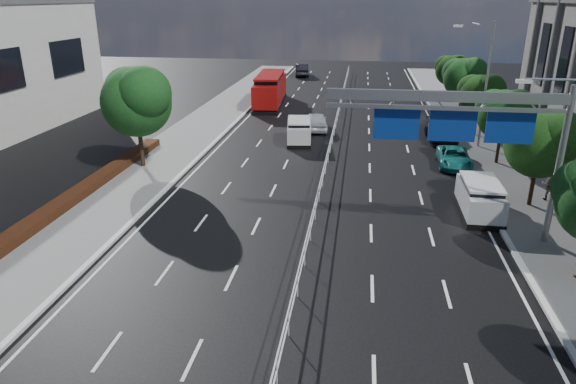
# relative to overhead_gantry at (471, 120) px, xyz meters

# --- Properties ---
(ground) EXTENTS (160.00, 160.00, 0.00)m
(ground) POSITION_rel_overhead_gantry_xyz_m (-6.74, -10.05, -5.61)
(ground) COLOR black
(ground) RESTS_ON ground
(kerb_near) EXTENTS (0.25, 140.00, 0.15)m
(kerb_near) POSITION_rel_overhead_gantry_xyz_m (-15.74, -10.05, -5.54)
(kerb_near) COLOR silver
(kerb_near) RESTS_ON ground
(median_fence) EXTENTS (0.05, 85.00, 1.02)m
(median_fence) POSITION_rel_overhead_gantry_xyz_m (-6.74, 12.45, -5.08)
(median_fence) COLOR silver
(median_fence) RESTS_ON ground
(overhead_gantry) EXTENTS (10.24, 0.38, 7.45)m
(overhead_gantry) POSITION_rel_overhead_gantry_xyz_m (0.00, 0.00, 0.00)
(overhead_gantry) COLOR gray
(overhead_gantry) RESTS_ON ground
(streetlight_far) EXTENTS (2.78, 2.40, 9.00)m
(streetlight_far) POSITION_rel_overhead_gantry_xyz_m (3.76, 15.95, -0.40)
(streetlight_far) COLOR gray
(streetlight_far) RESTS_ON ground
(near_tree_back) EXTENTS (4.84, 4.51, 6.69)m
(near_tree_back) POSITION_rel_overhead_gantry_xyz_m (-18.68, 7.92, -1.00)
(near_tree_back) COLOR black
(near_tree_back) RESTS_ON ground
(far_tree_d) EXTENTS (3.85, 3.59, 5.34)m
(far_tree_d) POSITION_rel_overhead_gantry_xyz_m (4.51, 4.42, -1.92)
(far_tree_d) COLOR black
(far_tree_d) RESTS_ON ground
(far_tree_e) EXTENTS (3.63, 3.38, 5.13)m
(far_tree_e) POSITION_rel_overhead_gantry_xyz_m (4.51, 11.93, -2.05)
(far_tree_e) COLOR black
(far_tree_e) RESTS_ON ground
(far_tree_f) EXTENTS (3.52, 3.28, 5.02)m
(far_tree_f) POSITION_rel_overhead_gantry_xyz_m (4.50, 19.43, -2.12)
(far_tree_f) COLOR black
(far_tree_f) RESTS_ON ground
(far_tree_g) EXTENTS (3.96, 3.69, 5.45)m
(far_tree_g) POSITION_rel_overhead_gantry_xyz_m (4.51, 26.92, -1.85)
(far_tree_g) COLOR black
(far_tree_g) RESTS_ON ground
(far_tree_h) EXTENTS (3.41, 3.18, 4.91)m
(far_tree_h) POSITION_rel_overhead_gantry_xyz_m (4.50, 34.43, -2.18)
(far_tree_h) COLOR black
(far_tree_h) RESTS_ON ground
(white_minivan) EXTENTS (2.27, 4.30, 1.79)m
(white_minivan) POSITION_rel_overhead_gantry_xyz_m (-9.35, 15.67, -4.73)
(white_minivan) COLOR black
(white_minivan) RESTS_ON ground
(red_bus) EXTENTS (3.18, 10.70, 3.16)m
(red_bus) POSITION_rel_overhead_gantry_xyz_m (-14.09, 29.91, -3.96)
(red_bus) COLOR black
(red_bus) RESTS_ON ground
(near_car_silver) EXTENTS (2.29, 4.53, 1.48)m
(near_car_silver) POSITION_rel_overhead_gantry_xyz_m (-8.33, 19.73, -4.87)
(near_car_silver) COLOR #B3B7BB
(near_car_silver) RESTS_ON ground
(near_car_dark) EXTENTS (2.46, 5.29, 1.68)m
(near_car_dark) POSITION_rel_overhead_gantry_xyz_m (-13.23, 50.66, -4.77)
(near_car_dark) COLOR black
(near_car_dark) RESTS_ON ground
(silver_minivan) EXTENTS (1.88, 4.34, 1.80)m
(silver_minivan) POSITION_rel_overhead_gantry_xyz_m (1.56, 3.07, -4.72)
(silver_minivan) COLOR black
(silver_minivan) RESTS_ON ground
(parked_car_teal) EXTENTS (2.21, 4.50, 1.23)m
(parked_car_teal) POSITION_rel_overhead_gantry_xyz_m (1.56, 11.13, -4.99)
(parked_car_teal) COLOR #19716E
(parked_car_teal) RESTS_ON ground
(parked_car_dark) EXTENTS (2.19, 5.06, 1.45)m
(parked_car_dark) POSITION_rel_overhead_gantry_xyz_m (1.56, 17.64, -4.88)
(parked_car_dark) COLOR black
(parked_car_dark) RESTS_ON ground
(pedestrian_b) EXTENTS (1.02, 0.93, 1.70)m
(pedestrian_b) POSITION_rel_overhead_gantry_xyz_m (5.66, 5.30, -4.62)
(pedestrian_b) COLOR gray
(pedestrian_b) RESTS_ON sidewalk_far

